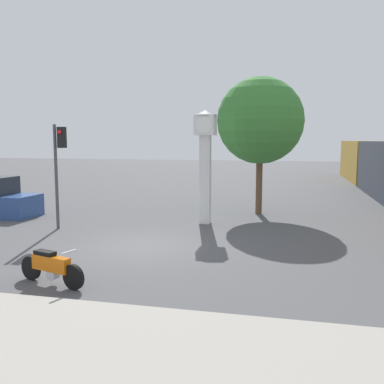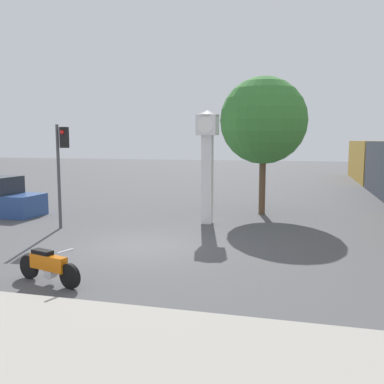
{
  "view_description": "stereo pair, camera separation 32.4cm",
  "coord_description": "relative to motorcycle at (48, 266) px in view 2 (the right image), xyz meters",
  "views": [
    {
      "loc": [
        4.71,
        -12.94,
        3.48
      ],
      "look_at": [
        1.52,
        0.71,
        1.77
      ],
      "focal_mm": 40.0,
      "sensor_mm": 36.0,
      "label": 1
    },
    {
      "loc": [
        5.02,
        -12.86,
        3.48
      ],
      "look_at": [
        1.52,
        0.71,
        1.77
      ],
      "focal_mm": 40.0,
      "sensor_mm": 36.0,
      "label": 2
    }
  ],
  "objects": [
    {
      "name": "motorcycle",
      "position": [
        0.0,
        0.0,
        0.0
      ],
      "size": [
        2.0,
        0.75,
        0.91
      ],
      "rotation": [
        0.0,
        0.0,
        -0.3
      ],
      "color": "black",
      "rests_on": "ground_plane"
    },
    {
      "name": "clock_tower",
      "position": [
        2.1,
        8.37,
        2.64
      ],
      "size": [
        0.98,
        0.98,
        4.69
      ],
      "color": "white",
      "rests_on": "ground_plane"
    },
    {
      "name": "traffic_light",
      "position": [
        -3.17,
        5.94,
        2.37
      ],
      "size": [
        0.5,
        0.35,
        4.07
      ],
      "color": "#47474C",
      "rests_on": "ground_plane"
    },
    {
      "name": "street_tree",
      "position": [
        4.11,
        11.24,
        3.92
      ],
      "size": [
        4.01,
        4.01,
        6.37
      ],
      "color": "brown",
      "rests_on": "ground_plane"
    },
    {
      "name": "ground_plane",
      "position": [
        0.87,
        3.97,
        -0.44
      ],
      "size": [
        120.0,
        120.0,
        0.0
      ],
      "primitive_type": "plane",
      "color": "#4C4C4F"
    }
  ]
}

